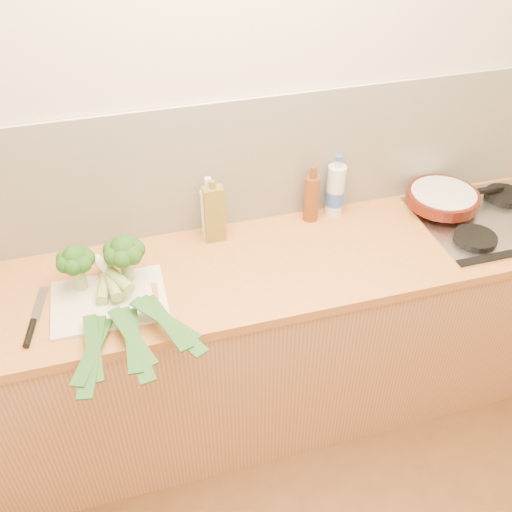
{
  "coord_description": "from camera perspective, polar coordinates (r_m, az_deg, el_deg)",
  "views": [
    {
      "loc": [
        -0.47,
        -0.42,
        2.3
      ],
      "look_at": [
        -0.04,
        1.1,
        1.02
      ],
      "focal_mm": 40.0,
      "sensor_mm": 36.0,
      "label": 1
    }
  ],
  "objects": [
    {
      "name": "leek_front",
      "position": [
        2.06,
        -15.19,
        -4.21
      ],
      "size": [
        0.19,
        0.69,
        0.04
      ],
      "rotation": [
        0.0,
        0.0,
        -0.19
      ],
      "color": "white",
      "rests_on": "chopping_board"
    },
    {
      "name": "skillet",
      "position": [
        2.58,
        18.23,
        5.6
      ],
      "size": [
        0.45,
        0.31,
        0.05
      ],
      "rotation": [
        0.0,
        0.0,
        0.01
      ],
      "color": "#4D160C",
      "rests_on": "gas_hob"
    },
    {
      "name": "room_shell",
      "position": [
        2.27,
        -1.84,
        9.08
      ],
      "size": [
        3.5,
        3.5,
        3.5
      ],
      "color": "beige",
      "rests_on": "ground"
    },
    {
      "name": "broccoli_left",
      "position": [
        2.09,
        -17.61,
        -0.44
      ],
      "size": [
        0.14,
        0.14,
        0.18
      ],
      "color": "#8CA560",
      "rests_on": "chopping_board"
    },
    {
      "name": "glass_bottle",
      "position": [
        2.28,
        -4.65,
        4.33
      ],
      "size": [
        0.07,
        0.07,
        0.27
      ],
      "color": "silver",
      "rests_on": "counter"
    },
    {
      "name": "water_bottle",
      "position": [
        2.43,
        7.93,
        6.41
      ],
      "size": [
        0.08,
        0.08,
        0.26
      ],
      "color": "silver",
      "rests_on": "counter"
    },
    {
      "name": "chopping_board",
      "position": [
        2.1,
        -14.47,
        -4.34
      ],
      "size": [
        0.4,
        0.3,
        0.01
      ],
      "primitive_type": "cube",
      "rotation": [
        0.0,
        0.0,
        -0.02
      ],
      "color": "silver",
      "rests_on": "counter"
    },
    {
      "name": "chefs_knife",
      "position": [
        2.08,
        -21.46,
        -6.5
      ],
      "size": [
        0.08,
        0.3,
        0.02
      ],
      "rotation": [
        0.0,
        0.0,
        -0.18
      ],
      "color": "silver",
      "rests_on": "counter"
    },
    {
      "name": "gas_hob",
      "position": [
        2.6,
        22.4,
        3.48
      ],
      "size": [
        0.58,
        0.5,
        0.04
      ],
      "color": "silver",
      "rests_on": "counter"
    },
    {
      "name": "leek_mid",
      "position": [
        2.01,
        -13.52,
        -4.48
      ],
      "size": [
        0.15,
        0.62,
        0.04
      ],
      "rotation": [
        0.0,
        0.0,
        0.14
      ],
      "color": "white",
      "rests_on": "chopping_board"
    },
    {
      "name": "amber_bottle",
      "position": [
        2.38,
        5.56,
        5.84
      ],
      "size": [
        0.06,
        0.06,
        0.25
      ],
      "color": "brown",
      "rests_on": "counter"
    },
    {
      "name": "leek_back",
      "position": [
        2.01,
        -12.18,
        -3.54
      ],
      "size": [
        0.33,
        0.58,
        0.04
      ],
      "rotation": [
        0.0,
        0.0,
        0.47
      ],
      "color": "white",
      "rests_on": "chopping_board"
    },
    {
      "name": "broccoli_right",
      "position": [
        2.08,
        -13.08,
        0.44
      ],
      "size": [
        0.15,
        0.15,
        0.19
      ],
      "color": "#8CA560",
      "rests_on": "chopping_board"
    },
    {
      "name": "oil_tin",
      "position": [
        2.25,
        -4.21,
        4.25
      ],
      "size": [
        0.08,
        0.05,
        0.27
      ],
      "color": "olive",
      "rests_on": "counter"
    },
    {
      "name": "counter",
      "position": [
        2.51,
        0.17,
        -8.62
      ],
      "size": [
        3.2,
        0.62,
        0.9
      ],
      "color": "#BF7E4F",
      "rests_on": "ground"
    }
  ]
}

